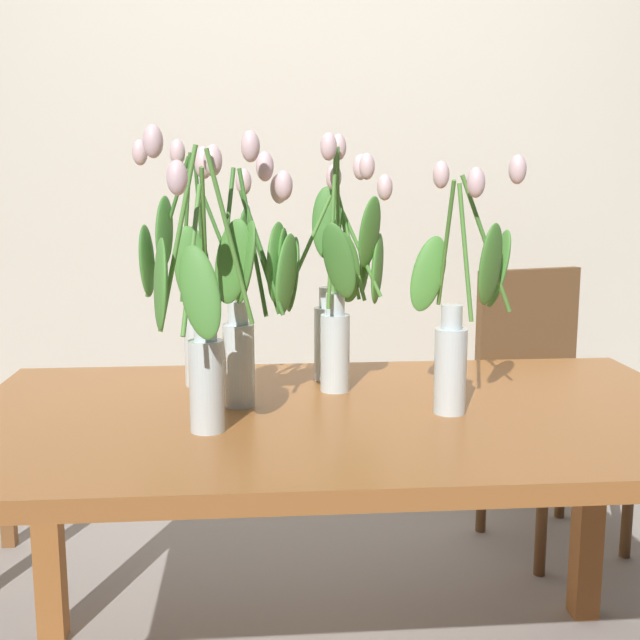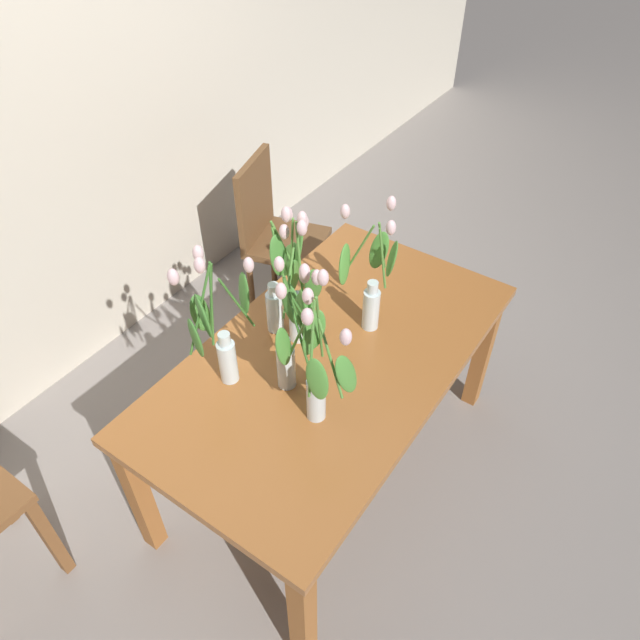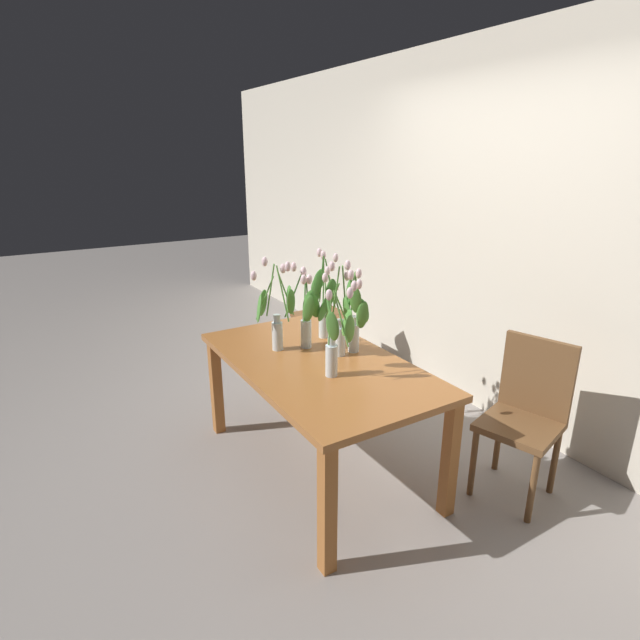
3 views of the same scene
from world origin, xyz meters
The scene contains 10 objects.
ground_plane centered at (0.00, 0.00, 0.00)m, with size 18.00×18.00×0.00m, color gray.
room_wall_rear centered at (0.00, 1.54, 1.35)m, with size 9.00×0.10×2.70m, color beige.
dining_table centered at (0.00, 0.00, 0.65)m, with size 1.60×0.90×0.74m.
tulip_vase_0 centered at (-0.33, 0.25, 0.97)m, with size 0.29×0.18×0.58m.
tulip_vase_1 centered at (0.03, 0.24, 0.96)m, with size 0.18×0.16×0.55m.
tulip_vase_2 centered at (-0.02, 0.15, 0.95)m, with size 0.20×0.21×0.59m.
tulip_vase_3 centered at (-0.19, 0.02, 0.96)m, with size 0.20×0.21×0.55m.
tulip_vase_4 centered at (0.24, -0.03, 0.94)m, with size 0.23×0.24×0.54m.
tulip_vase_5 centered at (-0.28, -0.13, 0.97)m, with size 0.21×0.29×0.58m.
dining_chair centered at (0.79, 0.92, 0.52)m, with size 0.50×0.50×0.93m.
Camera 2 is at (-1.35, -0.88, 2.41)m, focal length 33.36 mm.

